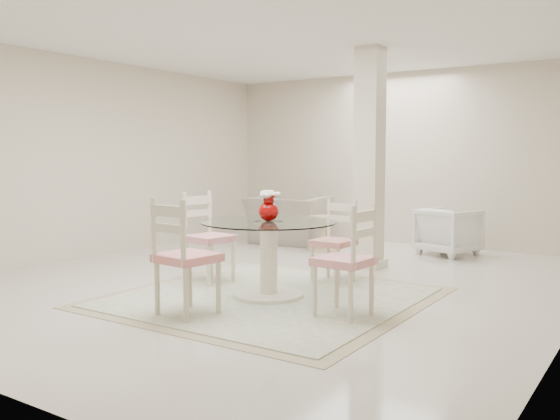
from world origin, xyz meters
The scene contains 13 objects.
ground centered at (0.00, 0.00, 0.00)m, with size 7.00×7.00×0.00m, color beige.
room_shell centered at (0.00, 0.00, 1.86)m, with size 6.02×7.02×2.71m.
column centered at (0.50, 1.30, 1.35)m, with size 0.30×0.30×2.70m, color beige.
area_rug centered at (0.38, -0.70, 0.01)m, with size 2.84×2.84×0.02m.
dining_table centered at (0.38, -0.70, 0.39)m, with size 1.31×1.31×0.76m.
red_vase centered at (0.38, -0.70, 0.91)m, with size 0.23×0.22×0.30m.
dining_chair_east centered at (1.37, -0.91, 0.57)m, with size 0.46×0.46×1.08m.
dining_chair_north centered at (0.59, 0.29, 0.53)m, with size 0.42×0.42×1.00m.
dining_chair_west centered at (-0.62, -0.48, 0.58)m, with size 0.50×0.50×1.10m.
dining_chair_south centered at (0.16, -1.70, 0.60)m, with size 0.50×0.50×1.14m.
recliner_taupe centered at (-1.45, 2.49, 0.37)m, with size 1.15×1.00×0.75m, color gray.
armchair_white centered at (1.04, 2.79, 0.33)m, with size 0.71×0.73×0.66m, color white.
side_table centered at (-0.61, 2.14, 0.23)m, with size 0.49×0.49×0.51m.
Camera 1 is at (3.62, -5.39, 1.39)m, focal length 38.00 mm.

